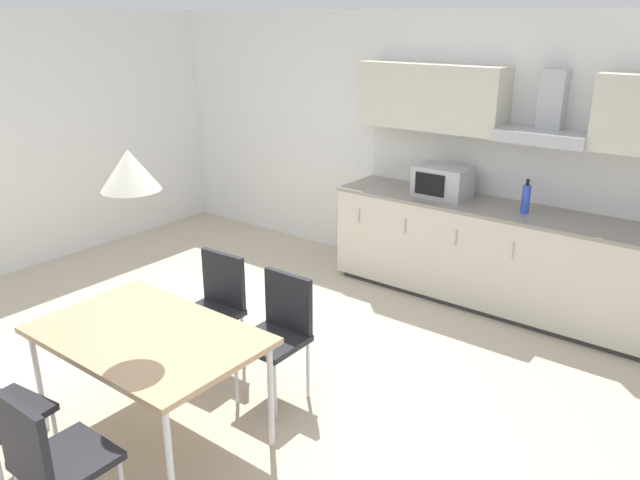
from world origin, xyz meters
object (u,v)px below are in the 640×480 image
Objects in this scene: dining_table at (147,340)px; pendant_lamp at (129,170)px; chair_far_left at (215,301)px; microwave at (443,181)px; chair_far_right at (279,325)px; bottle_blue at (526,199)px; chair_near_right at (49,455)px.

dining_table is 4.23× the size of pendant_lamp.
chair_far_left reaches higher than dining_table.
microwave is 0.55× the size of chair_far_right.
chair_far_right is (0.61, 0.00, 0.00)m from chair_far_left.
pendant_lamp is (0.31, -0.82, 1.16)m from chair_far_left.
bottle_blue reaches higher than chair_near_right.
chair_far_left is at bearing -122.29° from bottle_blue.
bottle_blue is 0.33× the size of chair_near_right.
chair_far_right is at bearing 90.06° from chair_near_right.
chair_near_right is (-0.00, -3.90, -0.52)m from microwave.
chair_near_right is at bearing -101.56° from bottle_blue.
chair_far_left is 1.46m from pendant_lamp.
chair_far_right and chair_near_right have the same top height.
bottle_blue is 2.41m from chair_far_right.
chair_far_right is 1.45m from pendant_lamp.
chair_far_left is 0.61m from chair_far_right.
chair_near_right is (-0.79, -3.86, -0.50)m from bottle_blue.
chair_far_left is at bearing -179.99° from chair_far_right.
pendant_lamp is at bearing -69.36° from chair_far_left.
chair_far_left is (-0.62, -2.26, -0.52)m from microwave.
dining_table is at bearing -82.87° from pendant_lamp.
chair_far_right is at bearing -90.14° from microwave.
microwave is 3.12m from dining_table.
chair_near_right is (0.31, -0.82, -0.15)m from dining_table.
chair_far_left is at bearing -105.28° from microwave.
pendant_lamp reaches higher than chair_far_left.
chair_far_right is at bearing -109.61° from bottle_blue.
pendant_lamp is (-0.00, 0.00, 1.01)m from dining_table.
chair_near_right is 1.46m from pendant_lamp.
chair_far_right is (-0.79, -2.22, -0.50)m from bottle_blue.
chair_far_right is (-0.01, -2.26, -0.52)m from microwave.
chair_near_right is (0.61, -1.64, 0.00)m from chair_far_left.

